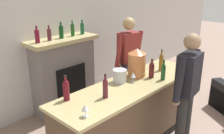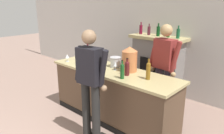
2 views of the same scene
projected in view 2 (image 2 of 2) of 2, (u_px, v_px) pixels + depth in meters
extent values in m
cube|color=silver|center=(175.00, 37.00, 4.96)|extent=(12.00, 0.07, 2.75)
cube|color=brown|center=(112.00, 96.00, 4.05)|extent=(2.50, 0.68, 0.93)
cube|color=tan|center=(112.00, 71.00, 3.91)|extent=(2.57, 0.75, 0.04)
cube|color=black|center=(99.00, 123.00, 3.93)|extent=(2.45, 0.01, 0.10)
cube|color=slate|center=(157.00, 67.00, 5.15)|extent=(1.15, 0.44, 1.33)
cube|color=black|center=(151.00, 77.00, 5.04)|extent=(0.63, 0.02, 0.85)
cube|color=tan|center=(158.00, 38.00, 4.94)|extent=(1.31, 0.52, 0.07)
cylinder|color=maroon|center=(141.00, 30.00, 5.21)|extent=(0.08, 0.08, 0.21)
cylinder|color=maroon|center=(141.00, 24.00, 5.17)|extent=(0.03, 0.03, 0.07)
cylinder|color=#4C1E2A|center=(149.00, 31.00, 5.06)|extent=(0.07, 0.07, 0.20)
cylinder|color=#4C1E2A|center=(149.00, 25.00, 5.03)|extent=(0.03, 0.03, 0.07)
cylinder|color=#0D3B16|center=(158.00, 31.00, 4.90)|extent=(0.08, 0.08, 0.22)
cylinder|color=#0D3B16|center=(159.00, 25.00, 4.86)|extent=(0.03, 0.03, 0.07)
cylinder|color=#1A4A1A|center=(168.00, 32.00, 4.74)|extent=(0.07, 0.07, 0.21)
cylinder|color=#1A4A1A|center=(169.00, 26.00, 4.70)|extent=(0.03, 0.03, 0.07)
cylinder|color=#16502F|center=(178.00, 34.00, 4.59)|extent=(0.07, 0.07, 0.20)
cylinder|color=#16502F|center=(179.00, 27.00, 4.55)|extent=(0.03, 0.03, 0.07)
cylinder|color=#42444A|center=(88.00, 77.00, 6.16)|extent=(0.35, 0.35, 0.21)
cylinder|color=#332319|center=(88.00, 74.00, 6.13)|extent=(0.32, 0.32, 0.02)
cone|color=#2F732B|center=(90.00, 67.00, 6.00)|extent=(0.12, 0.24, 0.37)
cone|color=#2C6E2C|center=(90.00, 64.00, 6.19)|extent=(0.38, 0.24, 0.47)
cone|color=#35612B|center=(83.00, 67.00, 6.02)|extent=(0.39, 0.25, 0.42)
cylinder|color=black|center=(96.00, 115.00, 3.33)|extent=(0.13, 0.13, 0.99)
cylinder|color=black|center=(86.00, 111.00, 3.45)|extent=(0.13, 0.13, 0.99)
cube|color=black|center=(90.00, 134.00, 3.63)|extent=(0.13, 0.25, 0.07)
cube|color=black|center=(90.00, 66.00, 3.17)|extent=(0.38, 0.26, 0.54)
cylinder|color=black|center=(103.00, 69.00, 3.06)|extent=(0.20, 0.08, 0.57)
sphere|color=#8C6D50|center=(104.00, 88.00, 3.16)|extent=(0.09, 0.09, 0.09)
cylinder|color=black|center=(79.00, 64.00, 3.32)|extent=(0.20, 0.08, 0.57)
sphere|color=#8C6D50|center=(81.00, 82.00, 3.42)|extent=(0.09, 0.09, 0.09)
sphere|color=#8C6D50|center=(89.00, 37.00, 3.05)|extent=(0.21, 0.21, 0.21)
cylinder|color=#3D3547|center=(158.00, 92.00, 4.13)|extent=(0.13, 0.13, 1.01)
cube|color=black|center=(154.00, 115.00, 4.22)|extent=(0.13, 0.25, 0.07)
cylinder|color=#3D3547|center=(166.00, 95.00, 3.99)|extent=(0.13, 0.13, 1.01)
cube|color=black|center=(162.00, 119.00, 4.08)|extent=(0.13, 0.25, 0.07)
cube|color=maroon|center=(165.00, 54.00, 3.84)|extent=(0.38, 0.26, 0.52)
cylinder|color=maroon|center=(154.00, 53.00, 4.00)|extent=(0.20, 0.08, 0.57)
sphere|color=tan|center=(152.00, 69.00, 4.07)|extent=(0.09, 0.09, 0.09)
cylinder|color=maroon|center=(175.00, 57.00, 3.66)|extent=(0.20, 0.08, 0.57)
sphere|color=tan|center=(173.00, 75.00, 3.74)|extent=(0.09, 0.09, 0.09)
sphere|color=tan|center=(166.00, 30.00, 3.72)|extent=(0.21, 0.21, 0.21)
cylinder|color=#C77241|center=(129.00, 61.00, 3.78)|extent=(0.27, 0.27, 0.36)
cone|color=#C77241|center=(130.00, 49.00, 3.71)|extent=(0.27, 0.27, 0.08)
cylinder|color=#B29333|center=(124.00, 69.00, 3.70)|extent=(0.02, 0.04, 0.02)
cylinder|color=silver|center=(115.00, 62.00, 4.05)|extent=(0.19, 0.19, 0.18)
cylinder|color=silver|center=(116.00, 57.00, 4.03)|extent=(0.20, 0.20, 0.01)
cylinder|color=#4D1824|center=(89.00, 59.00, 4.23)|extent=(0.07, 0.07, 0.22)
sphere|color=#4D1824|center=(89.00, 53.00, 4.19)|extent=(0.06, 0.06, 0.06)
cylinder|color=#4D1824|center=(89.00, 51.00, 4.18)|extent=(0.03, 0.03, 0.09)
cylinder|color=black|center=(89.00, 49.00, 4.17)|extent=(0.03, 0.03, 0.01)
cylinder|color=#5A0E19|center=(88.00, 53.00, 4.68)|extent=(0.08, 0.08, 0.23)
sphere|color=#5A0E19|center=(88.00, 48.00, 4.65)|extent=(0.07, 0.07, 0.07)
cylinder|color=#5A0E19|center=(88.00, 46.00, 4.64)|extent=(0.03, 0.03, 0.09)
cylinder|color=black|center=(88.00, 43.00, 4.62)|extent=(0.03, 0.03, 0.01)
cylinder|color=#194E20|center=(122.00, 72.00, 3.43)|extent=(0.06, 0.06, 0.21)
sphere|color=#194E20|center=(122.00, 66.00, 3.40)|extent=(0.06, 0.06, 0.06)
cylinder|color=#194E20|center=(122.00, 63.00, 3.39)|extent=(0.03, 0.03, 0.08)
cylinder|color=black|center=(122.00, 60.00, 3.38)|extent=(0.03, 0.03, 0.01)
cylinder|color=#50171A|center=(127.00, 69.00, 3.59)|extent=(0.08, 0.08, 0.20)
sphere|color=#50171A|center=(127.00, 64.00, 3.56)|extent=(0.08, 0.08, 0.08)
cylinder|color=#50171A|center=(127.00, 61.00, 3.55)|extent=(0.03, 0.03, 0.08)
cylinder|color=black|center=(127.00, 58.00, 3.53)|extent=(0.04, 0.04, 0.01)
cylinder|color=brown|center=(148.00, 72.00, 3.39)|extent=(0.07, 0.07, 0.24)
sphere|color=brown|center=(149.00, 64.00, 3.36)|extent=(0.07, 0.07, 0.07)
cylinder|color=brown|center=(149.00, 61.00, 3.34)|extent=(0.03, 0.03, 0.09)
cylinder|color=black|center=(149.00, 58.00, 3.33)|extent=(0.03, 0.03, 0.01)
cylinder|color=silver|center=(67.00, 61.00, 4.45)|extent=(0.07, 0.07, 0.01)
cylinder|color=silver|center=(67.00, 60.00, 4.44)|extent=(0.01, 0.01, 0.07)
cone|color=silver|center=(67.00, 56.00, 4.42)|extent=(0.08, 0.08, 0.07)
cylinder|color=silver|center=(116.00, 70.00, 3.89)|extent=(0.07, 0.07, 0.01)
cylinder|color=silver|center=(116.00, 68.00, 3.88)|extent=(0.01, 0.01, 0.07)
cone|color=silver|center=(116.00, 64.00, 3.86)|extent=(0.08, 0.08, 0.07)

